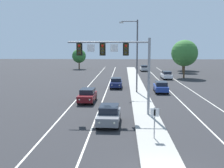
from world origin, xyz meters
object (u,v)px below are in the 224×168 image
(street_lamp_median, at_px, (136,52))
(tree_far_right_a, at_px, (183,55))
(car_oncoming_navy, at_px, (116,83))
(tree_far_right_c, at_px, (185,53))
(car_receding_white, at_px, (166,75))
(car_receding_blue, at_px, (161,87))
(tree_far_left_c, at_px, (79,56))
(overhead_signal_mast, at_px, (120,58))
(car_receding_silver, at_px, (144,68))
(car_oncoming_darkred, at_px, (87,95))
(car_oncoming_grey, at_px, (109,115))
(tree_far_right_b, at_px, (183,51))
(median_sign_post, at_px, (155,118))

(street_lamp_median, xyz_separation_m, tree_far_right_a, (13.22, 31.67, -1.52))
(car_oncoming_navy, distance_m, tree_far_right_c, 20.57)
(street_lamp_median, height_order, car_receding_white, street_lamp_median)
(street_lamp_median, relative_size, car_receding_blue, 2.22)
(tree_far_left_c, xyz_separation_m, tree_far_right_c, (25.38, -21.80, 1.39))
(car_receding_white, relative_size, tree_far_right_a, 0.69)
(overhead_signal_mast, bearing_deg, car_receding_silver, 83.25)
(car_oncoming_darkred, bearing_deg, car_receding_blue, 37.77)
(tree_far_right_a, xyz_separation_m, tree_far_left_c, (-27.70, 9.72, -0.53))
(car_oncoming_grey, relative_size, tree_far_right_c, 0.57)
(street_lamp_median, bearing_deg, tree_far_right_a, 67.34)
(overhead_signal_mast, xyz_separation_m, tree_far_right_b, (16.57, 51.67, -0.26))
(overhead_signal_mast, xyz_separation_m, car_receding_blue, (5.67, 13.69, -4.69))
(median_sign_post, xyz_separation_m, tree_far_right_c, (10.36, 39.72, 3.55))
(street_lamp_median, xyz_separation_m, tree_far_right_b, (14.59, 38.62, -0.55))
(street_lamp_median, xyz_separation_m, car_oncoming_grey, (-2.86, -16.14, -4.97))
(overhead_signal_mast, distance_m, car_receding_white, 32.02)
(car_oncoming_navy, bearing_deg, overhead_signal_mast, -87.37)
(car_receding_white, xyz_separation_m, tree_far_left_c, (-21.45, 24.06, 2.93))
(tree_far_right_a, height_order, tree_far_right_c, tree_far_right_c)
(tree_far_right_a, bearing_deg, car_oncoming_darkred, -116.43)
(car_oncoming_navy, bearing_deg, tree_far_right_b, 62.73)
(tree_far_right_b, bearing_deg, street_lamp_median, -110.70)
(median_sign_post, xyz_separation_m, car_receding_silver, (3.18, 55.29, -0.77))
(car_oncoming_navy, relative_size, tree_far_left_c, 0.78)
(car_oncoming_darkred, height_order, tree_far_right_a, tree_far_right_a)
(overhead_signal_mast, relative_size, tree_far_left_c, 1.34)
(overhead_signal_mast, xyz_separation_m, tree_far_right_c, (12.88, 32.64, -0.37))
(car_receding_silver, xyz_separation_m, tree_far_right_c, (7.18, -15.57, 4.32))
(tree_far_right_a, bearing_deg, tree_far_right_c, -100.87)
(car_oncoming_navy, bearing_deg, street_lamp_median, -60.04)
(median_sign_post, bearing_deg, car_oncoming_grey, 130.41)
(car_oncoming_grey, bearing_deg, tree_far_right_b, 72.33)
(median_sign_post, bearing_deg, tree_far_right_a, 76.25)
(car_receding_blue, height_order, tree_far_right_c, tree_far_right_c)
(car_oncoming_darkred, relative_size, car_receding_silver, 1.00)
(street_lamp_median, relative_size, car_receding_white, 2.22)
(car_oncoming_darkred, relative_size, tree_far_right_c, 0.57)
(median_sign_post, xyz_separation_m, car_oncoming_grey, (-3.40, 4.00, -0.77))
(tree_far_left_c, bearing_deg, car_receding_white, -48.29)
(overhead_signal_mast, relative_size, car_receding_blue, 1.72)
(car_oncoming_grey, xyz_separation_m, tree_far_right_b, (17.45, 54.75, 4.43))
(car_oncoming_navy, bearing_deg, median_sign_post, -82.36)
(overhead_signal_mast, height_order, car_receding_silver, overhead_signal_mast)
(median_sign_post, relative_size, tree_far_right_c, 0.28)
(tree_far_right_c, bearing_deg, tree_far_right_b, 79.03)
(car_receding_white, distance_m, tree_far_right_b, 23.04)
(overhead_signal_mast, relative_size, tree_far_right_a, 1.18)
(street_lamp_median, relative_size, tree_far_right_a, 1.53)
(tree_far_right_a, bearing_deg, car_receding_blue, -107.07)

